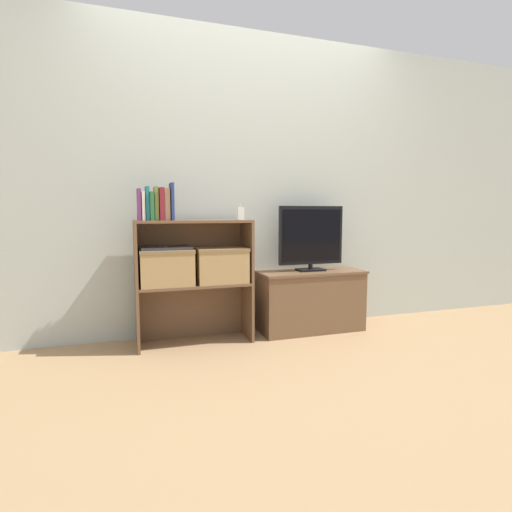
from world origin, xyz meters
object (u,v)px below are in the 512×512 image
book_teal (147,204)px  book_forest (152,206)px  baby_monitor (241,213)px  book_maroon (161,204)px  book_olive (156,204)px  storage_basket_left (166,266)px  book_tan (167,204)px  laptop (166,248)px  book_ivory (143,206)px  book_plum (139,205)px  tv_stand (310,300)px  book_navy (172,202)px  storage_basket_right (221,264)px  tv (311,237)px

book_teal → book_forest: book_teal is taller
baby_monitor → book_maroon: bearing=-174.7°
book_olive → storage_basket_left: bearing=32.5°
book_tan → book_olive: bearing=180.0°
book_maroon → book_tan: 0.04m
book_teal → storage_basket_left: bearing=18.1°
book_olive → book_tan: (0.07, -0.00, -0.00)m
book_olive → laptop: bearing=32.5°
book_forest → book_ivory: bearing=180.0°
book_plum → book_olive: size_ratio=0.93×
book_forest → book_tan: size_ratio=0.88×
book_forest → book_maroon: (0.07, 0.00, 0.02)m
tv_stand → book_plum: bearing=-176.7°
book_teal → book_tan: bearing=0.0°
book_tan → book_navy: (0.03, 0.00, 0.02)m
book_ivory → book_forest: book_ivory is taller
book_ivory → book_maroon: size_ratio=0.87×
book_tan → storage_basket_right: book_tan is taller
storage_basket_right → laptop: laptop is taller
book_plum → book_olive: (0.11, 0.00, 0.01)m
baby_monitor → book_forest: bearing=-175.2°
book_navy → laptop: (-0.04, 0.04, -0.33)m
book_maroon → book_teal: bearing=180.0°
baby_monitor → laptop: (-0.56, -0.01, -0.25)m
book_olive → storage_basket_left: book_olive is taller
book_ivory → storage_basket_left: bearing=15.0°
book_maroon → book_navy: 0.07m
baby_monitor → laptop: 0.61m
book_forest → book_navy: 0.14m
storage_basket_left → book_teal: bearing=-161.9°
book_plum → tv: bearing=3.3°
book_teal → book_olive: bearing=0.0°
book_plum → tv_stand: bearing=3.3°
book_plum → book_ivory: bearing=0.0°
book_plum → book_teal: (0.06, 0.00, 0.01)m
tv_stand → tv: size_ratio=1.57×
book_olive → book_teal: bearing=-180.0°
book_ivory → storage_basket_left: (0.15, 0.04, -0.43)m
book_tan → baby_monitor: 0.56m
book_forest → tv: bearing=3.5°
tv → book_tan: bearing=-176.2°
book_navy → book_teal: bearing=-180.0°
storage_basket_left → storage_basket_right: (0.40, 0.00, 0.00)m
book_ivory → book_forest: size_ratio=1.01×
book_ivory → book_teal: (0.03, 0.00, 0.02)m
tv_stand → book_navy: (-1.12, -0.08, 0.80)m
baby_monitor → storage_basket_right: bearing=-174.7°
book_forest → laptop: book_forest is taller
book_plum → book_forest: (0.08, 0.00, -0.01)m
book_maroon → storage_basket_left: bearing=55.4°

